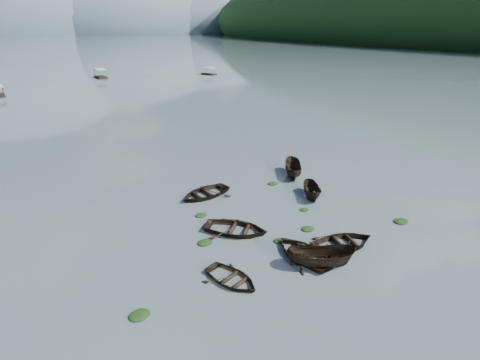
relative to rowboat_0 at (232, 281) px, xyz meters
name	(u,v)px	position (x,y,z in m)	size (l,w,h in m)	color
ground_plane	(324,272)	(5.76, -1.80, 0.00)	(2400.00, 2400.00, 0.00)	#48575B
haze_mtn_b	(11,34)	(-54.24, 898.20, 0.00)	(520.00, 520.00, 340.00)	#475666
haze_mtn_c	(115,33)	(145.76, 898.20, 0.00)	(520.00, 520.00, 260.00)	#475666
haze_mtn_d	(192,32)	(325.76, 898.20, 0.00)	(520.00, 520.00, 220.00)	#475666
rowboat_0	(232,281)	(0.00, 0.00, 0.00)	(2.75, 3.86, 0.80)	black
rowboat_2	(320,266)	(5.91, -1.20, 0.00)	(1.69, 4.49, 1.73)	black
rowboat_3	(303,256)	(5.60, 0.22, 0.00)	(3.31, 4.64, 0.96)	black
rowboat_4	(343,246)	(8.91, -0.04, 0.00)	(3.45, 4.83, 1.00)	black
rowboat_5	(312,197)	(12.07, 7.84, 0.00)	(1.43, 3.79, 1.46)	black
rowboat_6	(236,232)	(2.87, 5.22, 0.00)	(3.55, 4.97, 1.03)	black
rowboat_7	(205,196)	(3.22, 12.50, 0.00)	(3.58, 5.01, 1.04)	black
rowboat_8	(292,175)	(13.53, 13.17, 0.00)	(1.67, 4.44, 1.71)	black
weed_clump_0	(140,316)	(-5.82, -0.44, 0.00)	(1.19, 0.97, 0.26)	black
weed_clump_1	(279,241)	(5.18, 2.62, 0.00)	(0.96, 0.76, 0.21)	black
weed_clump_2	(308,230)	(8.10, 3.07, 0.00)	(1.10, 0.88, 0.24)	black
weed_clump_3	(304,210)	(9.82, 5.93, 0.00)	(0.83, 0.70, 0.19)	black
weed_clump_4	(401,222)	(15.57, 0.65, 0.00)	(1.27, 1.01, 0.26)	black
weed_clump_5	(205,243)	(0.16, 4.84, 0.00)	(1.14, 0.92, 0.24)	black
weed_clump_6	(201,216)	(1.49, 9.00, 0.00)	(1.02, 0.85, 0.21)	black
weed_clump_7	(273,184)	(10.40, 12.08, 0.00)	(1.09, 0.87, 0.24)	black
pontoon_centre	(101,78)	(7.07, 106.76, 0.00)	(2.76, 6.63, 2.54)	black
pontoon_right	(209,74)	(39.74, 99.74, 0.00)	(2.26, 5.43, 2.08)	black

